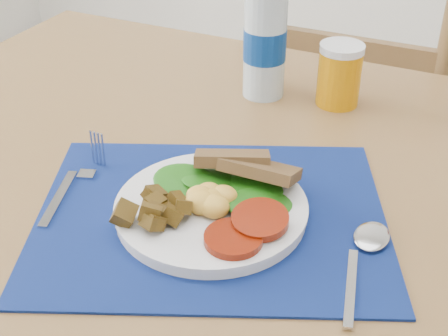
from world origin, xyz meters
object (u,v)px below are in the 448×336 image
object	(u,v)px
breakfast_plate	(207,204)
chair_far	(360,90)
juice_glass	(339,76)
water_bottle	(265,35)

from	to	relation	value
breakfast_plate	chair_far	bearing A→B (deg)	73.72
breakfast_plate	juice_glass	bearing A→B (deg)	66.13
juice_glass	breakfast_plate	bearing A→B (deg)	-98.75
juice_glass	chair_far	bearing A→B (deg)	96.30
chair_far	breakfast_plate	world-z (taller)	chair_far
water_bottle	juice_glass	distance (m)	0.15
breakfast_plate	juice_glass	xyz separation A→B (m)	(0.06, 0.40, 0.03)
chair_far	breakfast_plate	size ratio (longest dim) A/B	4.64
breakfast_plate	water_bottle	size ratio (longest dim) A/B	0.98
chair_far	breakfast_plate	distance (m)	0.82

